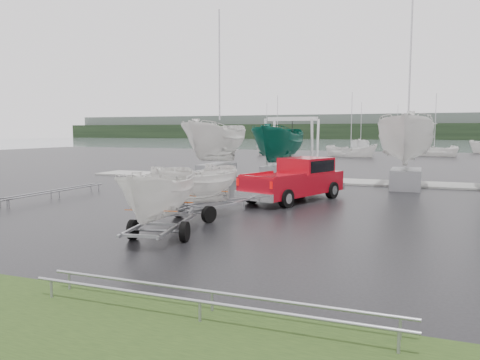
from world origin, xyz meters
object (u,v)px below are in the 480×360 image
trailer_parked (159,150)px  boat_hoist (292,140)px  trailer_hitched (197,152)px  pickup_truck (297,178)px

trailer_parked → boat_hoist: bearing=81.0°
trailer_parked → trailer_hitched: bearing=85.8°
trailer_hitched → boat_hoist: trailer_hitched is taller
boat_hoist → pickup_truck: bearing=-73.5°
boat_hoist → trailer_hitched: bearing=-89.0°
trailer_hitched → trailer_parked: (0.39, -3.25, 0.20)m
pickup_truck → boat_hoist: (-2.49, 8.39, 1.65)m
pickup_truck → trailer_parked: size_ratio=1.27×
trailer_hitched → boat_hoist: (-0.26, 14.43, 0.22)m
trailer_hitched → boat_hoist: 14.43m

